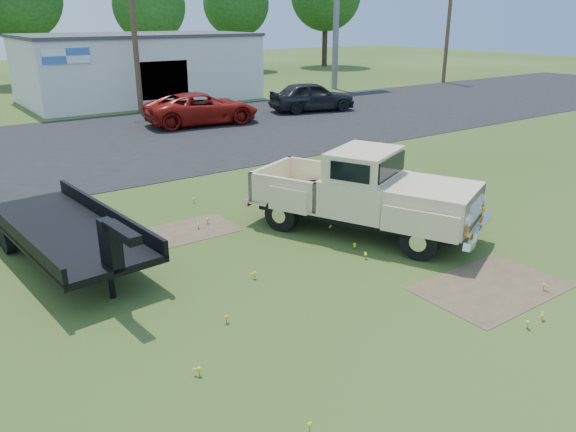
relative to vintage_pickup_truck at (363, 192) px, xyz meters
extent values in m
plane|color=#2F4516|center=(-1.47, -0.87, -1.08)|extent=(140.00, 140.00, 0.00)
cube|color=black|center=(-1.47, 14.13, -1.08)|extent=(90.00, 14.00, 0.02)
cube|color=brown|center=(0.03, -3.87, -1.08)|extent=(3.00, 2.00, 0.01)
cube|color=brown|center=(-3.47, 2.63, -1.08)|extent=(2.20, 1.60, 0.01)
cube|color=silver|center=(4.53, 26.13, 0.92)|extent=(14.00, 8.00, 4.00)
cube|color=#3F3F44|center=(4.53, 26.13, 2.97)|extent=(14.20, 8.20, 0.20)
cube|color=black|center=(4.53, 22.18, 0.52)|extent=(3.00, 0.10, 2.20)
cube|color=white|center=(-0.97, 22.08, 2.12)|extent=(2.50, 0.08, 0.80)
cylinder|color=slate|center=(18.53, 23.13, 2.92)|extent=(0.44, 0.44, 8.00)
cylinder|color=#4E3224|center=(2.53, 21.13, 3.42)|extent=(0.30, 0.30, 9.00)
cylinder|color=#4E3224|center=(28.53, 21.13, 3.42)|extent=(0.30, 0.30, 9.00)
cylinder|color=#39251A|center=(0.53, 39.63, 0.81)|extent=(0.56, 0.56, 3.78)
cylinder|color=#39251A|center=(10.53, 38.13, 0.63)|extent=(0.56, 0.56, 3.42)
sphere|color=#134414|center=(10.53, 38.13, 4.93)|extent=(6.08, 6.08, 6.08)
cylinder|color=#39251A|center=(20.53, 40.63, 0.72)|extent=(0.56, 0.56, 3.60)
sphere|color=#134414|center=(20.53, 40.63, 5.24)|extent=(6.40, 6.40, 6.40)
cylinder|color=#39251A|center=(30.53, 39.13, 0.99)|extent=(0.56, 0.56, 4.14)
imported|color=maroon|center=(3.69, 15.83, -0.29)|extent=(5.95, 3.31, 1.58)
imported|color=black|center=(10.73, 15.86, -0.24)|extent=(5.21, 3.10, 1.66)
camera|label=1|loc=(-9.31, -9.81, 4.15)|focal=35.00mm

